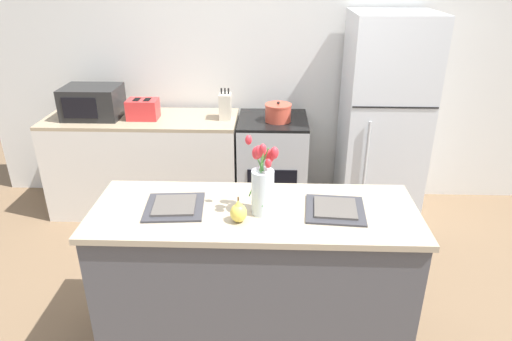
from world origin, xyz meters
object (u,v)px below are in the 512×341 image
at_px(flower_vase, 263,184).
at_px(microwave, 92,102).
at_px(refrigerator, 383,121).
at_px(plate_setting_left, 174,207).
at_px(knife_block, 225,106).
at_px(cooking_pot, 278,113).
at_px(stove_range, 272,166).
at_px(pear_figurine, 238,212).
at_px(plate_setting_right, 335,209).
at_px(toaster, 143,109).

distance_m(flower_vase, microwave, 2.22).
relative_size(refrigerator, flower_vase, 4.17).
height_order(refrigerator, microwave, refrigerator).
height_order(refrigerator, plate_setting_left, refrigerator).
bearing_deg(knife_block, refrigerator, 0.43).
relative_size(plate_setting_left, knife_block, 1.26).
bearing_deg(cooking_pot, flower_vase, -93.55).
relative_size(refrigerator, knife_block, 6.61).
height_order(stove_range, knife_block, knife_block).
height_order(cooking_pot, knife_block, knife_block).
height_order(microwave, knife_block, same).
height_order(pear_figurine, cooking_pot, cooking_pot).
relative_size(plate_setting_right, cooking_pot, 1.50).
distance_m(stove_range, toaster, 1.24).
bearing_deg(knife_block, flower_vase, -77.63).
xyz_separation_m(stove_range, plate_setting_right, (0.34, -1.60, 0.46)).
relative_size(stove_range, cooking_pot, 3.96).
height_order(stove_range, refrigerator, refrigerator).
relative_size(pear_figurine, toaster, 0.51).
distance_m(cooking_pot, knife_block, 0.46).
xyz_separation_m(pear_figurine, plate_setting_left, (-0.36, 0.13, -0.05)).
distance_m(plate_setting_left, cooking_pot, 1.65).
height_order(pear_figurine, plate_setting_right, pear_figurine).
height_order(toaster, knife_block, knife_block).
relative_size(toaster, knife_block, 1.04).
bearing_deg(refrigerator, plate_setting_left, -132.93).
bearing_deg(cooking_pot, plate_setting_left, -110.69).
height_order(stove_range, toaster, toaster).
bearing_deg(pear_figurine, cooking_pot, 82.49).
bearing_deg(cooking_pot, refrigerator, 3.53).
distance_m(refrigerator, microwave, 2.52).
bearing_deg(cooking_pot, toaster, 178.94).
distance_m(stove_range, pear_figurine, 1.81).
relative_size(pear_figurine, knife_block, 0.53).
bearing_deg(cooking_pot, plate_setting_right, -79.09).
relative_size(pear_figurine, microwave, 0.30).
bearing_deg(microwave, toaster, -4.24).
height_order(refrigerator, knife_block, refrigerator).
relative_size(flower_vase, knife_block, 1.58).
height_order(flower_vase, knife_block, flower_vase).
bearing_deg(plate_setting_right, plate_setting_left, 180.00).
distance_m(plate_setting_left, knife_block, 1.60).
xyz_separation_m(plate_setting_left, plate_setting_right, (0.88, 0.00, 0.00)).
bearing_deg(stove_range, microwave, -179.98).
distance_m(refrigerator, cooking_pot, 0.91).
relative_size(refrigerator, cooking_pot, 7.89).
xyz_separation_m(plate_setting_right, toaster, (-1.46, 1.57, 0.07)).
bearing_deg(plate_setting_left, cooking_pot, 69.31).
distance_m(plate_setting_left, toaster, 1.67).
relative_size(plate_setting_right, toaster, 1.22).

